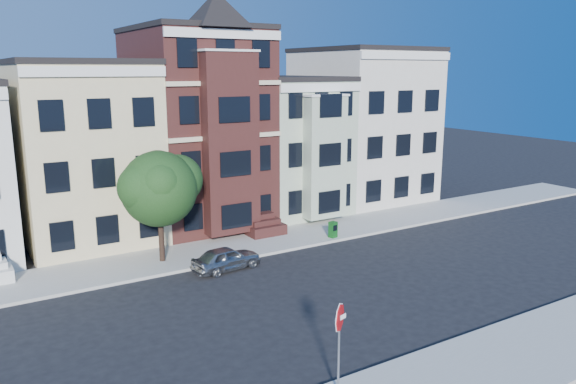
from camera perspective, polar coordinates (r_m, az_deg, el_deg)
ground at (r=25.30m, az=4.14°, el=-10.34°), size 120.00×120.00×0.00m
far_sidewalk at (r=31.69m, az=-4.39°, el=-5.45°), size 60.00×4.00×0.15m
near_sidewalk at (r=20.03m, az=18.30°, el=-17.21°), size 60.00×4.00×0.15m
house_yellow at (r=34.36m, az=-20.11°, el=3.66°), size 7.00×9.00×10.00m
house_brown at (r=36.28m, az=-9.32°, el=6.26°), size 7.00×9.00×12.00m
house_green at (r=39.38m, az=-0.46°, el=4.70°), size 6.00×9.00×9.00m
house_cream at (r=43.29m, az=7.53°, el=6.62°), size 8.00×9.00×11.00m
street_tree at (r=28.77m, az=-12.95°, el=-0.19°), size 7.63×7.63×7.01m
parked_car at (r=28.10m, az=-6.29°, el=-6.72°), size 3.68×1.86×1.20m
newspaper_box at (r=32.85m, az=4.59°, el=-3.82°), size 0.49×0.45×0.94m
stop_sign at (r=17.36m, az=5.19°, el=-15.01°), size 0.90×0.36×3.27m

